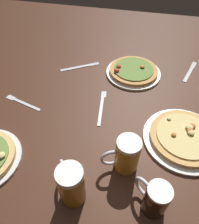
# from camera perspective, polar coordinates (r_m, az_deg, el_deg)

# --- Properties ---
(ground_plane) EXTENTS (2.40, 2.40, 0.03)m
(ground_plane) POSITION_cam_1_polar(r_m,az_deg,el_deg) (1.02, 0.00, -1.34)
(ground_plane) COLOR #3D2114
(pizza_plate_near) EXTENTS (0.34, 0.34, 0.05)m
(pizza_plate_near) POSITION_cam_1_polar(r_m,az_deg,el_deg) (0.97, 21.23, -6.18)
(pizza_plate_near) COLOR silver
(pizza_plate_near) RESTS_ON ground_plane
(pizza_plate_far) EXTENTS (0.30, 0.30, 0.05)m
(pizza_plate_far) POSITION_cam_1_polar(r_m,az_deg,el_deg) (1.25, 8.80, 10.45)
(pizza_plate_far) COLOR silver
(pizza_plate_far) RESTS_ON ground_plane
(beer_mug_dark) EXTENTS (0.14, 0.09, 0.15)m
(beer_mug_dark) POSITION_cam_1_polar(r_m,az_deg,el_deg) (0.80, 6.98, -11.00)
(beer_mug_dark) COLOR #B27A23
(beer_mug_dark) RESTS_ON ground_plane
(beer_mug_amber) EXTENTS (0.11, 0.13, 0.16)m
(beer_mug_amber) POSITION_cam_1_polar(r_m,az_deg,el_deg) (0.74, -7.43, -18.10)
(beer_mug_amber) COLOR #9E6619
(beer_mug_amber) RESTS_ON ground_plane
(beer_mug_pale) EXTENTS (0.11, 0.10, 0.13)m
(beer_mug_pale) POSITION_cam_1_polar(r_m,az_deg,el_deg) (0.75, 14.27, -20.99)
(beer_mug_pale) COLOR black
(beer_mug_pale) RESTS_ON ground_plane
(fork_left) EXTENTS (0.05, 0.23, 0.01)m
(fork_left) POSITION_cam_1_polar(r_m,az_deg,el_deg) (1.05, 0.69, 1.49)
(fork_left) COLOR silver
(fork_left) RESTS_ON ground_plane
(knife_right) EXTENTS (0.09, 0.21, 0.01)m
(knife_right) POSITION_cam_1_polar(r_m,az_deg,el_deg) (1.36, 22.53, 9.80)
(knife_right) COLOR silver
(knife_right) RESTS_ON ground_plane
(fork_spare) EXTENTS (0.20, 0.08, 0.01)m
(fork_spare) POSITION_cam_1_polar(r_m,az_deg,el_deg) (1.13, -19.48, 2.39)
(fork_spare) COLOR silver
(fork_spare) RESTS_ON ground_plane
(knife_spare) EXTENTS (0.21, 0.14, 0.01)m
(knife_spare) POSITION_cam_1_polar(r_m,az_deg,el_deg) (1.30, -5.02, 11.71)
(knife_spare) COLOR silver
(knife_spare) RESTS_ON ground_plane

